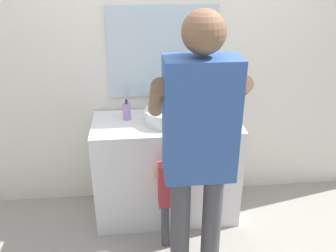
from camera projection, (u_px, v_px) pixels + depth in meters
name	position (u px, v px, depth m)	size (l,w,h in m)	color
ground_plane	(170.00, 234.00, 2.85)	(14.00, 14.00, 0.00)	#9E998E
back_wall	(162.00, 49.00, 2.84)	(4.40, 0.10, 2.70)	silver
vanity_cabinet	(166.00, 168.00, 2.94)	(1.15, 0.54, 0.86)	white
sink_basin	(166.00, 116.00, 2.72)	(0.34, 0.34, 0.11)	silver
faucet	(164.00, 103.00, 2.89)	(0.18, 0.14, 0.18)	#B7BABF
toothbrush_cup	(210.00, 113.00, 2.78)	(0.07, 0.07, 0.21)	silver
soap_bottle	(127.00, 111.00, 2.77)	(0.06, 0.06, 0.17)	#B27FC6
child_toddler	(171.00, 190.00, 2.55)	(0.26, 0.26, 0.83)	#47474C
adult_parent	(199.00, 136.00, 2.05)	(0.55, 0.58, 1.78)	#47474C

